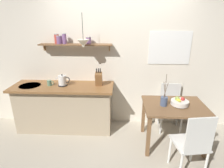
# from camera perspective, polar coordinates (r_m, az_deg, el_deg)

# --- Properties ---
(ground_plane) EXTENTS (14.00, 14.00, 0.00)m
(ground_plane) POSITION_cam_1_polar(r_m,az_deg,el_deg) (3.43, 1.54, -16.60)
(ground_plane) COLOR #BCB29E
(back_wall) EXTENTS (6.80, 0.11, 2.70)m
(back_wall) POSITION_cam_1_polar(r_m,az_deg,el_deg) (3.48, 5.35, 8.38)
(back_wall) COLOR silver
(back_wall) RESTS_ON ground_plane
(kitchen_counter) EXTENTS (1.83, 0.63, 0.89)m
(kitchen_counter) POSITION_cam_1_polar(r_m,az_deg,el_deg) (3.62, -14.47, -6.89)
(kitchen_counter) COLOR tan
(kitchen_counter) RESTS_ON ground_plane
(wall_shelf) EXTENTS (1.30, 0.20, 0.31)m
(wall_shelf) POSITION_cam_1_polar(r_m,az_deg,el_deg) (3.39, -12.64, 12.57)
(wall_shelf) COLOR brown
(dining_table) EXTENTS (0.98, 0.75, 0.73)m
(dining_table) POSITION_cam_1_polar(r_m,az_deg,el_deg) (3.16, 18.74, -8.09)
(dining_table) COLOR brown
(dining_table) RESTS_ON ground_plane
(dining_chair_near) EXTENTS (0.46, 0.46, 0.96)m
(dining_chair_near) POSITION_cam_1_polar(r_m,az_deg,el_deg) (2.67, 23.93, -16.38)
(dining_chair_near) COLOR white
(dining_chair_near) RESTS_ON ground_plane
(dining_chair_far) EXTENTS (0.44, 0.43, 0.88)m
(dining_chair_far) POSITION_cam_1_polar(r_m,az_deg,el_deg) (3.65, 17.70, -5.98)
(dining_chair_far) COLOR silver
(dining_chair_far) RESTS_ON ground_plane
(fruit_bowl) EXTENTS (0.28, 0.28, 0.14)m
(fruit_bowl) POSITION_cam_1_polar(r_m,az_deg,el_deg) (3.11, 20.27, -5.31)
(fruit_bowl) COLOR silver
(fruit_bowl) RESTS_ON dining_table
(twig_vase) EXTENTS (0.11, 0.11, 0.52)m
(twig_vase) POSITION_cam_1_polar(r_m,az_deg,el_deg) (3.02, 15.86, -5.07)
(twig_vase) COLOR #475675
(twig_vase) RESTS_ON dining_table
(electric_kettle) EXTENTS (0.25, 0.17, 0.21)m
(electric_kettle) POSITION_cam_1_polar(r_m,az_deg,el_deg) (3.40, -15.14, 1.01)
(electric_kettle) COLOR black
(electric_kettle) RESTS_ON kitchen_counter
(knife_block) EXTENTS (0.12, 0.17, 0.32)m
(knife_block) POSITION_cam_1_polar(r_m,az_deg,el_deg) (3.29, -4.16, 1.68)
(knife_block) COLOR brown
(knife_block) RESTS_ON kitchen_counter
(coffee_mug_by_sink) EXTENTS (0.12, 0.08, 0.10)m
(coffee_mug_by_sink) POSITION_cam_1_polar(r_m,az_deg,el_deg) (3.48, -18.85, 0.33)
(coffee_mug_by_sink) COLOR slate
(coffee_mug_by_sink) RESTS_ON kitchen_counter
(pendant_lamp) EXTENTS (0.20, 0.20, 0.54)m
(pendant_lamp) POSITION_cam_1_polar(r_m,az_deg,el_deg) (3.13, -8.91, 12.42)
(pendant_lamp) COLOR black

